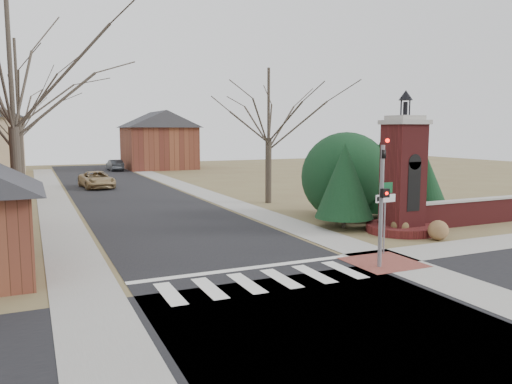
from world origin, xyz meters
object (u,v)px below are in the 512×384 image
sign_post (385,204)px  pickup_truck (97,180)px  distant_car (115,165)px  traffic_signal_pole (382,193)px  brick_gate_monument (403,186)px

sign_post → pickup_truck: size_ratio=0.56×
pickup_truck → distant_car: pickup_truck is taller
sign_post → distant_car: 44.74m
sign_post → distant_car: (-3.13, 44.61, -1.30)m
traffic_signal_pole → sign_post: (1.29, 1.41, -0.64)m
traffic_signal_pole → pickup_truck: 29.48m
pickup_truck → brick_gate_monument: bearing=-71.7°
brick_gate_monument → distant_car: (-6.54, 41.61, -1.51)m
traffic_signal_pole → pickup_truck: (-5.90, 28.82, -1.91)m
pickup_truck → distant_car: size_ratio=1.23×
sign_post → pickup_truck: 28.36m
distant_car → brick_gate_monument: bearing=95.8°
traffic_signal_pole → pickup_truck: size_ratio=0.92×
sign_post → brick_gate_monument: size_ratio=0.42×
brick_gate_monument → distant_car: bearing=98.9°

